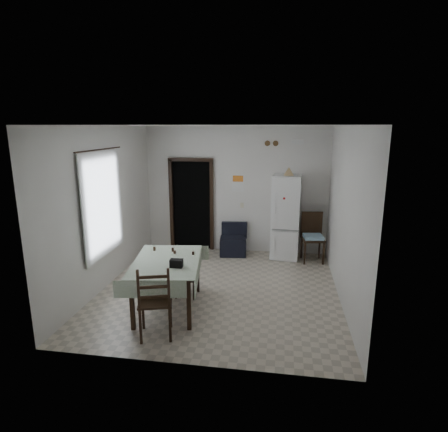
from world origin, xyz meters
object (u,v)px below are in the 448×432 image
object	(u,v)px
navy_seat	(233,239)
corner_chair	(313,238)
fridge	(286,217)
dining_chair_near_head	(155,300)
dining_chair_far_right	(187,272)
dining_chair_far_left	(167,268)
dining_table	(167,284)

from	to	relation	value
navy_seat	corner_chair	size ratio (longest dim) A/B	0.67
fridge	dining_chair_near_head	distance (m)	4.03
corner_chair	fridge	bearing A→B (deg)	154.67
dining_chair_far_right	dining_chair_near_head	world-z (taller)	dining_chair_near_head
dining_chair_far_left	corner_chair	bearing A→B (deg)	-144.12
fridge	dining_table	size ratio (longest dim) A/B	1.19
dining_chair_far_right	dining_chair_near_head	bearing A→B (deg)	85.62
dining_table	dining_chair_far_left	world-z (taller)	dining_chair_far_left
dining_chair_far_right	corner_chair	bearing A→B (deg)	-137.24
fridge	corner_chair	world-z (taller)	fridge
navy_seat	dining_table	distance (m)	2.86
dining_table	dining_chair_near_head	distance (m)	0.84
dining_table	dining_chair_far_left	bearing A→B (deg)	98.66
navy_seat	dining_table	world-z (taller)	dining_table
dining_chair_far_left	dining_table	bearing A→B (deg)	106.87
dining_chair_far_right	dining_chair_near_head	size ratio (longest dim) A/B	0.81
dining_chair_near_head	navy_seat	bearing A→B (deg)	-115.69
fridge	corner_chair	xyz separation A→B (m)	(0.60, -0.19, -0.40)
fridge	dining_chair_near_head	size ratio (longest dim) A/B	1.74
navy_seat	dining_chair_far_right	xyz separation A→B (m)	(-0.50, -2.27, 0.08)
dining_table	dining_chair_near_head	bearing A→B (deg)	-92.95
dining_table	dining_chair_far_left	xyz separation A→B (m)	(-0.19, 0.60, 0.03)
navy_seat	dining_chair_far_left	bearing A→B (deg)	-118.80
fridge	dining_chair_near_head	xyz separation A→B (m)	(-1.78, -3.59, -0.40)
fridge	navy_seat	distance (m)	1.30
fridge	navy_seat	world-z (taller)	fridge
corner_chair	navy_seat	bearing A→B (deg)	166.24
fridge	dining_chair_far_left	world-z (taller)	fridge
dining_chair_near_head	corner_chair	bearing A→B (deg)	-141.04
dining_chair_far_left	dining_chair_far_right	size ratio (longest dim) A/B	1.02
dining_table	fridge	bearing A→B (deg)	47.07
dining_table	corner_chair	bearing A→B (deg)	37.32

